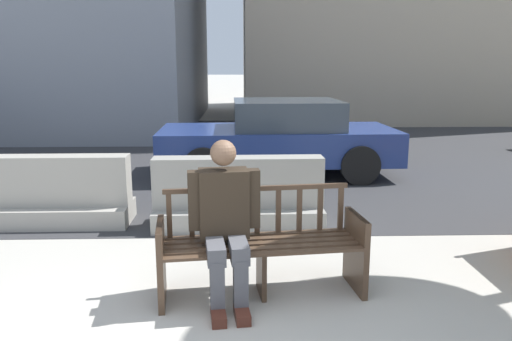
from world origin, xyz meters
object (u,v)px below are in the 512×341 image
(jersey_barrier_centre, at_px, (239,198))
(jersey_barrier_left, at_px, (46,197))
(street_bench, at_px, (261,248))
(seated_person, at_px, (225,218))
(car_sedan_far, at_px, (279,138))

(jersey_barrier_centre, relative_size, jersey_barrier_left, 1.00)
(street_bench, height_order, jersey_barrier_centre, street_bench)
(street_bench, distance_m, jersey_barrier_centre, 1.82)
(street_bench, relative_size, jersey_barrier_centre, 0.86)
(seated_person, relative_size, car_sedan_far, 0.32)
(street_bench, height_order, seated_person, seated_person)
(seated_person, bearing_deg, car_sedan_far, 80.51)
(street_bench, height_order, car_sedan_far, car_sedan_far)
(jersey_barrier_left, relative_size, car_sedan_far, 0.49)
(street_bench, xyz_separation_m, car_sedan_far, (0.51, 4.70, 0.25))
(seated_person, xyz_separation_m, jersey_barrier_left, (-2.22, 2.06, -0.35))
(seated_person, height_order, car_sedan_far, seated_person)
(jersey_barrier_centre, bearing_deg, street_bench, -83.84)
(street_bench, relative_size, car_sedan_far, 0.43)
(jersey_barrier_centre, xyz_separation_m, car_sedan_far, (0.70, 2.89, 0.31))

